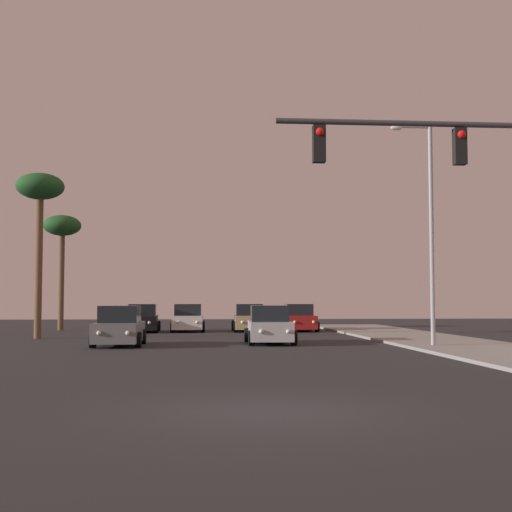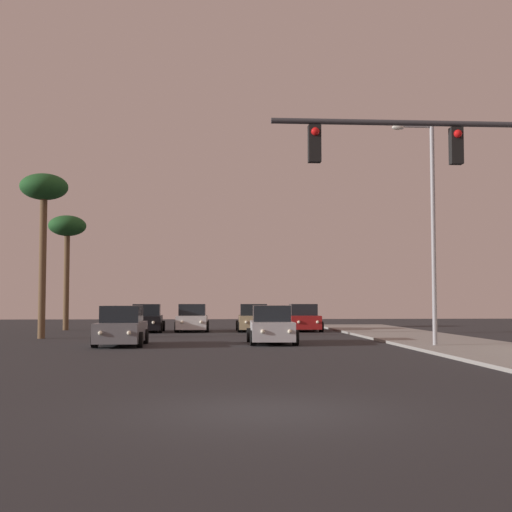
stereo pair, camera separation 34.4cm
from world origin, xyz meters
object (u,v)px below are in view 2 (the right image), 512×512
object	(u,v)px
car_red	(303,319)
street_lamp	(430,221)
car_grey	(121,328)
palm_tree_mid	(44,195)
car_silver	(272,326)
car_black	(147,319)
car_tan	(253,319)
car_white	(192,319)
traffic_light_mast	(474,185)
palm_tree_far	(67,231)

from	to	relation	value
car_red	street_lamp	size ratio (longest dim) A/B	0.48
car_grey	palm_tree_mid	distance (m)	9.89
car_silver	car_red	xyz separation A→B (m)	(3.10, 12.51, 0.00)
car_grey	car_black	size ratio (longest dim) A/B	1.00
car_tan	car_white	world-z (taller)	same
car_tan	car_black	distance (m)	6.49
traffic_light_mast	car_red	bearing A→B (deg)	91.19
street_lamp	palm_tree_mid	size ratio (longest dim) A/B	1.08
car_red	car_grey	bearing A→B (deg)	56.64
traffic_light_mast	car_grey	bearing A→B (deg)	126.43
street_lamp	palm_tree_far	xyz separation A→B (m)	(-18.00, 18.30, 1.24)
palm_tree_mid	palm_tree_far	distance (m)	10.06
street_lamp	car_black	bearing A→B (deg)	129.33
car_grey	car_black	distance (m)	12.99
traffic_light_mast	car_tan	bearing A→B (deg)	97.72
car_red	car_black	bearing A→B (deg)	4.70
palm_tree_mid	palm_tree_far	xyz separation A→B (m)	(-0.76, 10.00, -0.84)
car_grey	traffic_light_mast	world-z (taller)	traffic_light_mast
car_grey	car_silver	size ratio (longest dim) A/B	1.00
traffic_light_mast	palm_tree_far	xyz separation A→B (m)	(-15.53, 29.57, 1.65)
street_lamp	car_grey	bearing A→B (deg)	169.11
car_grey	car_silver	bearing A→B (deg)	-171.09
car_silver	car_red	distance (m)	12.89
palm_tree_far	car_white	bearing A→B (deg)	-15.83
car_silver	traffic_light_mast	size ratio (longest dim) A/B	0.61
car_tan	palm_tree_mid	size ratio (longest dim) A/B	0.52
car_silver	car_red	size ratio (longest dim) A/B	1.00
car_tan	traffic_light_mast	bearing A→B (deg)	99.56
car_tan	street_lamp	xyz separation A→B (m)	(6.14, -15.74, 4.36)
car_red	street_lamp	world-z (taller)	street_lamp
car_black	palm_tree_mid	bearing A→B (deg)	55.13
car_silver	street_lamp	bearing A→B (deg)	153.57
traffic_light_mast	car_white	bearing A→B (deg)	105.21
car_tan	car_white	xyz separation A→B (m)	(-3.75, 0.26, 0.00)
car_red	car_white	distance (m)	6.85
traffic_light_mast	street_lamp	distance (m)	11.55
street_lamp	palm_tree_far	world-z (taller)	street_lamp
car_white	traffic_light_mast	distance (m)	28.53
car_black	car_tan	bearing A→B (deg)	-178.95
car_tan	car_white	size ratio (longest dim) A/B	1.00
car_white	car_tan	bearing A→B (deg)	177.14
car_tan	traffic_light_mast	distance (m)	27.54
car_tan	palm_tree_far	size ratio (longest dim) A/B	0.59
palm_tree_far	traffic_light_mast	bearing A→B (deg)	-62.30
car_silver	car_white	xyz separation A→B (m)	(-3.76, 12.65, 0.00)
car_white	palm_tree_far	world-z (taller)	palm_tree_far
car_tan	palm_tree_far	distance (m)	13.36
street_lamp	palm_tree_far	size ratio (longest dim) A/B	1.22
car_red	car_black	xyz separation A→B (m)	(-9.58, -0.45, 0.00)
car_tan	car_black	size ratio (longest dim) A/B	1.00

